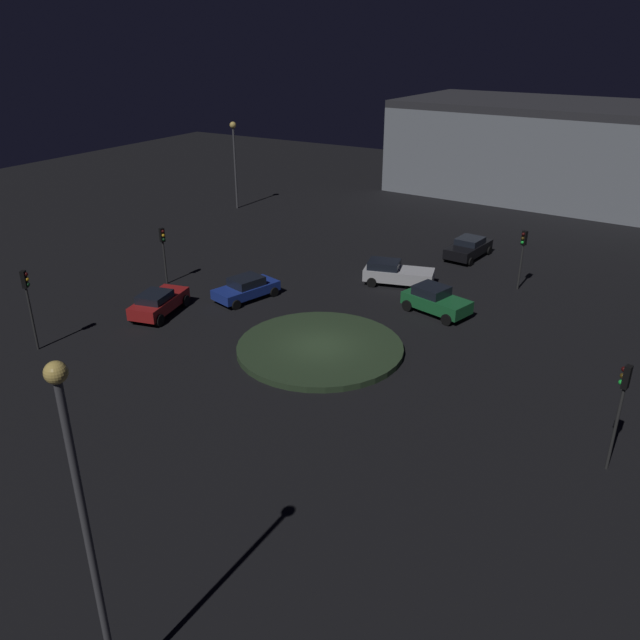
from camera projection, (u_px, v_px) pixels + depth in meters
name	position (u px, v px, depth m)	size (l,w,h in m)	color
ground_plane	(320.00, 351.00, 33.59)	(116.44, 116.44, 0.00)	black
roundabout_island	(320.00, 348.00, 33.52)	(8.74, 8.74, 0.32)	#2D4228
car_white	(396.00, 273.00, 42.06)	(2.99, 4.83, 1.56)	white
car_red	(159.00, 302.00, 37.54)	(4.47, 2.74, 1.49)	red
car_black	(469.00, 248.00, 47.05)	(4.61, 2.55, 1.48)	black
car_green	(435.00, 300.00, 37.72)	(2.91, 4.30, 1.62)	#1E7238
car_blue	(246.00, 288.00, 39.79)	(4.46, 2.89, 1.42)	#1E38A5
traffic_light_northwest	(523.00, 248.00, 40.41)	(0.39, 0.36, 3.91)	#2D2D2D
traffic_light_southeast	(28.00, 295.00, 32.45)	(0.37, 0.40, 4.39)	#2D2D2D
traffic_light_north	(621.00, 397.00, 23.26)	(0.34, 0.38, 4.47)	#2D2D2D
traffic_light_south	(163.00, 244.00, 41.36)	(0.34, 0.38, 3.79)	#2D2D2D
streetlamp_east	(83.00, 512.00, 13.88)	(0.47, 0.47, 9.50)	#4C4C51
streetlamp_southwest	(234.00, 149.00, 58.27)	(0.59, 0.59, 7.88)	#4C4C51
store_building	(572.00, 151.00, 62.95)	(17.86, 34.26, 9.02)	#8C939E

